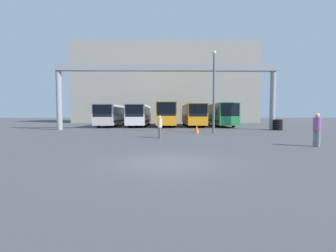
# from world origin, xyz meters

# --- Properties ---
(ground_plane) EXTENTS (200.00, 200.00, 0.00)m
(ground_plane) POSITION_xyz_m (0.00, 0.00, 0.00)
(ground_plane) COLOR #47474C
(building_backdrop) EXTENTS (37.96, 12.00, 16.33)m
(building_backdrop) POSITION_xyz_m (0.00, 42.63, 8.16)
(building_backdrop) COLOR gray
(building_backdrop) RESTS_ON ground
(overhead_gantry) EXTENTS (24.73, 0.80, 7.31)m
(overhead_gantry) POSITION_xyz_m (0.00, 17.26, 6.03)
(overhead_gantry) COLOR gray
(overhead_gantry) RESTS_ON ground
(bus_slot_0) EXTENTS (2.62, 10.59, 3.05)m
(bus_slot_0) POSITION_xyz_m (-7.96, 25.02, 1.76)
(bus_slot_0) COLOR beige
(bus_slot_0) RESTS_ON ground
(bus_slot_1) EXTENTS (2.51, 12.38, 3.08)m
(bus_slot_1) POSITION_xyz_m (-3.98, 25.91, 1.78)
(bus_slot_1) COLOR silver
(bus_slot_1) RESTS_ON ground
(bus_slot_2) EXTENTS (2.60, 11.52, 3.34)m
(bus_slot_2) POSITION_xyz_m (0.00, 25.48, 1.93)
(bus_slot_2) COLOR orange
(bus_slot_2) RESTS_ON ground
(bus_slot_3) EXTENTS (2.53, 10.71, 3.16)m
(bus_slot_3) POSITION_xyz_m (3.98, 25.08, 1.82)
(bus_slot_3) COLOR orange
(bus_slot_3) RESTS_ON ground
(bus_slot_4) EXTENTS (2.57, 10.34, 3.25)m
(bus_slot_4) POSITION_xyz_m (7.96, 24.90, 1.87)
(bus_slot_4) COLOR #268C4C
(bus_slot_4) RESTS_ON ground
(pedestrian_mid_right) EXTENTS (0.38, 0.38, 1.84)m
(pedestrian_mid_right) POSITION_xyz_m (8.19, 3.98, 0.98)
(pedestrian_mid_right) COLOR gray
(pedestrian_mid_right) RESTS_ON ground
(pedestrian_mid_left) EXTENTS (0.35, 0.35, 1.68)m
(pedestrian_mid_left) POSITION_xyz_m (-0.54, 8.47, 0.89)
(pedestrian_mid_left) COLOR brown
(pedestrian_mid_left) RESTS_ON ground
(traffic_cone) EXTENTS (0.48, 0.48, 0.73)m
(traffic_cone) POSITION_xyz_m (2.89, 13.32, 0.37)
(traffic_cone) COLOR orange
(traffic_cone) RESTS_ON ground
(tire_stack) EXTENTS (1.04, 1.04, 1.20)m
(tire_stack) POSITION_xyz_m (12.36, 16.52, 0.60)
(tire_stack) COLOR black
(tire_stack) RESTS_ON ground
(lamp_post) EXTENTS (0.36, 0.36, 7.62)m
(lamp_post) POSITION_xyz_m (4.40, 12.79, 4.17)
(lamp_post) COLOR #595B60
(lamp_post) RESTS_ON ground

